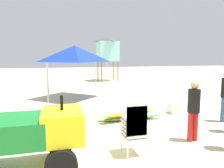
{
  "coord_description": "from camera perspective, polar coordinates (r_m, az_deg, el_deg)",
  "views": [
    {
      "loc": [
        -1.49,
        -5.29,
        2.27
      ],
      "look_at": [
        0.95,
        3.27,
        1.13
      ],
      "focal_mm": 34.18,
      "sensor_mm": 36.0,
      "label": 1
    }
  ],
  "objects": [
    {
      "name": "traffic_cone_near",
      "position": [
        7.75,
        -13.52,
        -8.13
      ],
      "size": [
        0.34,
        0.34,
        0.48
      ],
      "primitive_type": "cone",
      "color": "orange",
      "rests_on": "ground"
    },
    {
      "name": "stacked_plastic_chairs",
      "position": [
        4.96,
        6.13,
        -10.73
      ],
      "size": [
        0.48,
        0.48,
        1.29
      ],
      "color": "silver",
      "rests_on": "ground"
    },
    {
      "name": "utility_cart",
      "position": [
        4.65,
        -23.31,
        -12.02
      ],
      "size": [
        2.58,
        1.34,
        1.5
      ],
      "color": "#197A2D",
      "rests_on": "ground"
    },
    {
      "name": "cooler_box",
      "position": [
        9.03,
        16.41,
        -6.3
      ],
      "size": [
        0.44,
        0.38,
        0.4
      ],
      "primitive_type": "cube",
      "color": "white",
      "rests_on": "ground"
    },
    {
      "name": "popup_canopy",
      "position": [
        11.82,
        -10.0,
        7.98
      ],
      "size": [
        2.93,
        2.93,
        2.88
      ],
      "color": "#B2B2B7",
      "rests_on": "ground"
    },
    {
      "name": "lifeguard_near_left",
      "position": [
        6.12,
        21.01,
        -5.8
      ],
      "size": [
        0.32,
        0.32,
        1.64
      ],
      "color": "red",
      "rests_on": "ground"
    },
    {
      "name": "ground",
      "position": [
        5.95,
        -0.16,
        -15.18
      ],
      "size": [
        80.0,
        80.0,
        0.0
      ],
      "primitive_type": "plane",
      "color": "beige"
    },
    {
      "name": "lifeguard_tower",
      "position": [
        20.23,
        -1.18,
        9.36
      ],
      "size": [
        1.98,
        1.98,
        4.12
      ],
      "color": "olive",
      "rests_on": "ground"
    },
    {
      "name": "surfboard_pile",
      "position": [
        7.76,
        4.51,
        -8.54
      ],
      "size": [
        2.44,
        0.83,
        0.32
      ],
      "color": "orange",
      "rests_on": "ground"
    }
  ]
}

